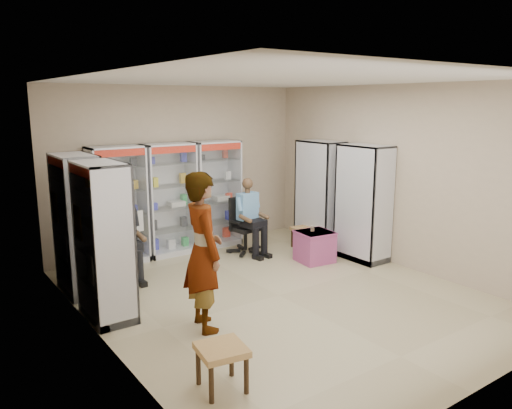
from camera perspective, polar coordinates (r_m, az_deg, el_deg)
floor at (r=7.25m, az=2.60°, el=-10.32°), size 6.00×6.00×0.00m
room_shell at (r=6.77m, az=2.75°, el=5.33°), size 5.02×6.02×3.01m
cabinet_back_left at (r=8.68m, az=-15.49°, el=-0.15°), size 0.90×0.50×2.00m
cabinet_back_mid at (r=9.04m, az=-9.84°, el=0.57°), size 0.90×0.50×2.00m
cabinet_back_right at (r=9.48m, az=-4.66°, el=1.21°), size 0.90×0.50×2.00m
cabinet_right_far at (r=9.55m, az=7.30°, el=1.23°), size 0.90×0.50×2.00m
cabinet_right_near at (r=8.79m, az=12.16°, el=0.16°), size 0.90×0.50×2.00m
cabinet_left_far at (r=7.54m, az=-19.68°, el=-2.16°), size 0.90×0.50×2.00m
cabinet_left_near at (r=6.52m, az=-16.99°, el=-4.10°), size 0.90×0.50×2.00m
wooden_chair at (r=8.06m, az=-15.16°, el=-4.92°), size 0.42×0.42×0.94m
seated_customer at (r=7.96m, az=-15.11°, el=-3.63°), size 0.44×0.60×1.34m
office_chair at (r=9.05m, az=-1.22°, el=-2.41°), size 0.62×0.62×1.02m
seated_shopkeeper at (r=8.98m, az=-1.05°, el=-1.61°), size 0.49×0.64×1.30m
pink_trunk at (r=8.68m, az=6.72°, el=-4.80°), size 0.61×0.59×0.53m
tea_glass at (r=8.63m, az=6.47°, el=-2.74°), size 0.07×0.07×0.09m
woven_stool_a at (r=9.47m, az=5.48°, el=-3.79°), size 0.42×0.42×0.39m
woven_stool_b at (r=5.03m, az=-3.92°, el=-18.11°), size 0.51×0.51×0.44m
standing_man at (r=5.99m, az=-6.05°, el=-5.38°), size 0.58×0.78×1.93m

